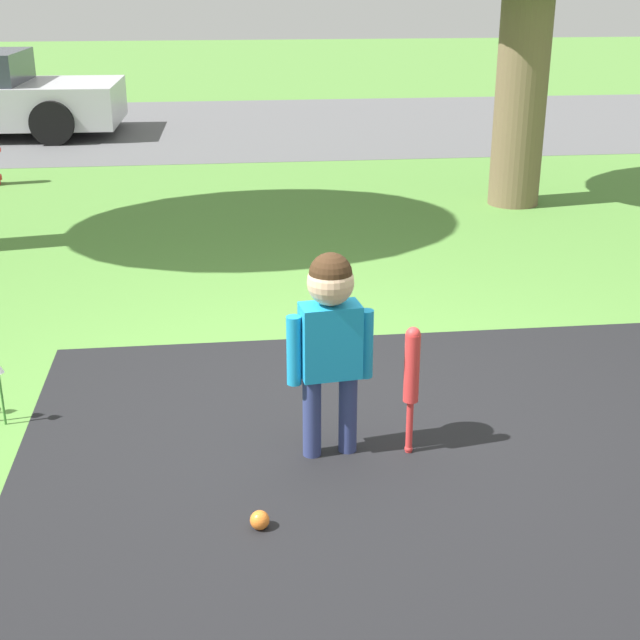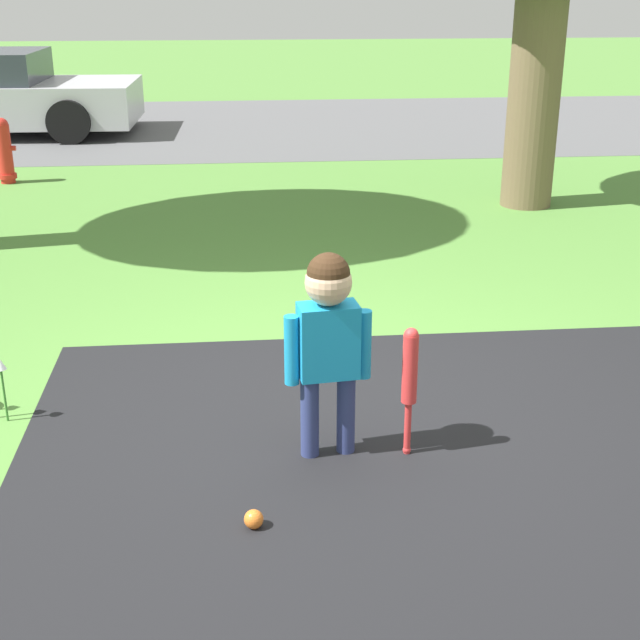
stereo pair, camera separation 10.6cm
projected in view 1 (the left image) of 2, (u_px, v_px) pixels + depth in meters
ground_plane at (326, 408)px, 4.84m from camera, size 60.00×60.00×0.00m
street_strip at (246, 125)px, 13.96m from camera, size 40.00×6.00×0.01m
child at (330, 327)px, 4.14m from camera, size 0.42×0.22×1.03m
baseball_bat at (412, 373)px, 4.24m from camera, size 0.07×0.07×0.66m
sports_ball at (260, 520)px, 3.77m from camera, size 0.08×0.08×0.08m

